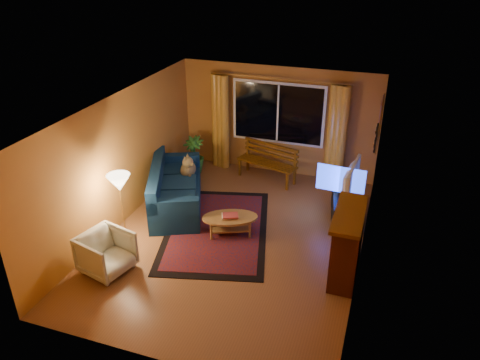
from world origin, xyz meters
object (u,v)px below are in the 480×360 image
(bench, at_px, (267,171))
(tv_console, at_px, (343,207))
(floor_lamp, at_px, (123,210))
(sofa, at_px, (176,187))
(coffee_table, at_px, (230,225))
(armchair, at_px, (106,251))

(bench, relative_size, tv_console, 1.15)
(floor_lamp, bearing_deg, sofa, 79.17)
(coffee_table, bearing_deg, bench, 89.16)
(sofa, height_order, tv_console, sofa)
(coffee_table, height_order, tv_console, tv_console)
(bench, height_order, tv_console, tv_console)
(floor_lamp, bearing_deg, bench, 62.27)
(sofa, xyz_separation_m, coffee_table, (1.39, -0.63, -0.26))
(armchair, distance_m, tv_console, 4.50)
(bench, xyz_separation_m, floor_lamp, (-1.71, -3.26, 0.47))
(bench, height_order, floor_lamp, floor_lamp)
(coffee_table, relative_size, tv_console, 0.84)
(floor_lamp, distance_m, tv_console, 4.17)
(armchair, relative_size, floor_lamp, 0.56)
(coffee_table, bearing_deg, armchair, -132.71)
(armchair, xyz_separation_m, tv_console, (3.45, 2.89, -0.12))
(sofa, height_order, coffee_table, sofa)
(bench, bearing_deg, tv_console, -15.33)
(bench, distance_m, sofa, 2.27)
(floor_lamp, bearing_deg, tv_console, 30.37)
(tv_console, bearing_deg, coffee_table, -156.84)
(bench, relative_size, coffee_table, 1.37)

